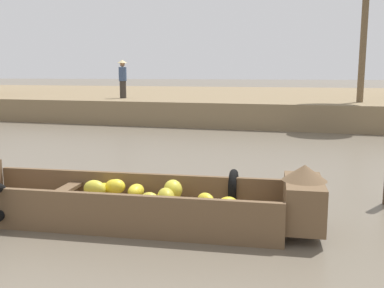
% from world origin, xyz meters
% --- Properties ---
extents(ground_plane, '(300.00, 300.00, 0.00)m').
position_xyz_m(ground_plane, '(0.00, 10.00, 0.00)').
color(ground_plane, '#665B4C').
extents(riverbank_strip, '(160.00, 20.00, 0.95)m').
position_xyz_m(riverbank_strip, '(0.00, 25.53, 0.47)').
color(riverbank_strip, '#7F6B4C').
rests_on(riverbank_strip, ground).
extents(banana_boat, '(5.38, 2.17, 0.89)m').
position_xyz_m(banana_boat, '(1.36, 5.43, 0.30)').
color(banana_boat, brown).
rests_on(banana_boat, ground).
extents(vendor_person, '(0.44, 0.44, 1.66)m').
position_xyz_m(vendor_person, '(-4.37, 17.63, 1.87)').
color(vendor_person, '#332D28').
rests_on(vendor_person, riverbank_strip).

